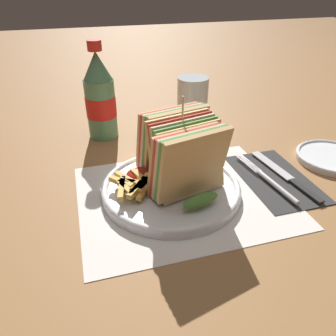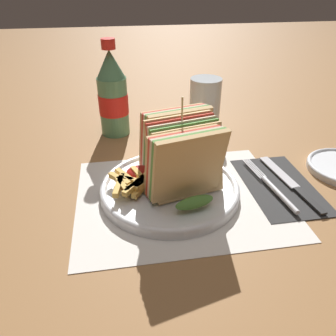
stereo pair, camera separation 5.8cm
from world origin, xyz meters
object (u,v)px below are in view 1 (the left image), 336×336
object	(u,v)px
plate_main	(171,188)
side_saucer	(332,157)
fork	(271,181)
glass_near	(192,104)
club_sandwich	(182,152)
knife	(285,175)
coke_bottle_near	(100,98)

from	to	relation	value
plate_main	side_saucer	size ratio (longest dim) A/B	1.71
fork	glass_near	bearing A→B (deg)	94.97
club_sandwich	fork	bearing A→B (deg)	-11.65
knife	glass_near	size ratio (longest dim) A/B	1.49
fork	plate_main	bearing A→B (deg)	164.53
side_saucer	glass_near	bearing A→B (deg)	134.88
coke_bottle_near	glass_near	world-z (taller)	coke_bottle_near
plate_main	side_saucer	world-z (taller)	plate_main
club_sandwich	knife	distance (m)	0.22
coke_bottle_near	knife	bearing A→B (deg)	-42.21
fork	side_saucer	xyz separation A→B (m)	(0.17, 0.05, -0.00)
glass_near	club_sandwich	bearing A→B (deg)	-113.61
club_sandwich	glass_near	world-z (taller)	club_sandwich
coke_bottle_near	plate_main	bearing A→B (deg)	-71.90
glass_near	fork	bearing A→B (deg)	-78.37
coke_bottle_near	side_saucer	distance (m)	0.52
club_sandwich	coke_bottle_near	xyz separation A→B (m)	(-0.11, 0.26, 0.02)
knife	glass_near	xyz separation A→B (m)	(-0.10, 0.26, 0.06)
plate_main	fork	distance (m)	0.19
fork	knife	bearing A→B (deg)	13.40
club_sandwich	coke_bottle_near	bearing A→B (deg)	112.25
plate_main	coke_bottle_near	size ratio (longest dim) A/B	1.13
plate_main	glass_near	world-z (taller)	glass_near
club_sandwich	side_saucer	bearing A→B (deg)	2.26
glass_near	coke_bottle_near	bearing A→B (deg)	174.58
plate_main	glass_near	distance (m)	0.28
club_sandwich	knife	size ratio (longest dim) A/B	1.03
fork	side_saucer	world-z (taller)	same
knife	glass_near	world-z (taller)	glass_near
knife	glass_near	bearing A→B (deg)	103.71
club_sandwich	coke_bottle_near	distance (m)	0.29
knife	side_saucer	xyz separation A→B (m)	(0.13, 0.03, 0.00)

